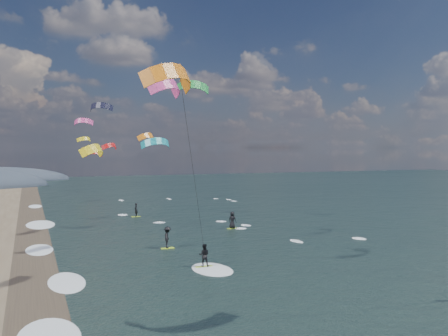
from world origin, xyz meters
name	(u,v)px	position (x,y,z in m)	size (l,w,h in m)	color
wet_sand_strip	(37,310)	(-12.00, 10.00, 0.00)	(3.00, 240.00, 0.00)	#382D23
kitesurfer_near_b	(191,144)	(-3.38, 11.35, 8.49)	(6.96, 8.92, 13.48)	#BFED29
far_kitesurfers	(183,226)	(1.19, 27.94, 0.89)	(9.88, 20.57, 1.81)	#BFED29
bg_kite_field	(119,129)	(-0.37, 53.84, 10.81)	(14.31, 74.52, 8.28)	orange
shoreline_surf	(57,284)	(-10.80, 14.75, 0.00)	(2.40, 79.40, 0.11)	white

